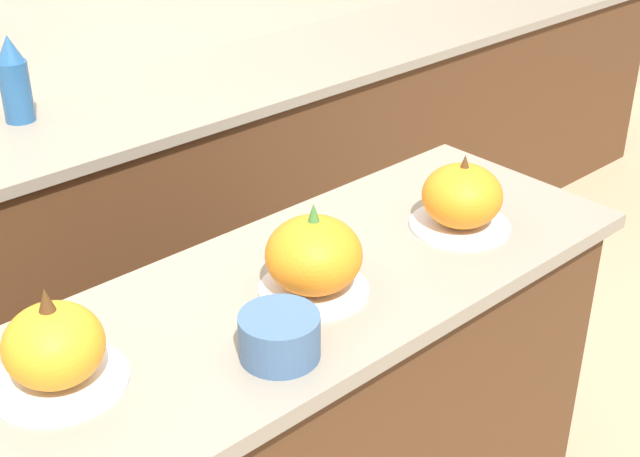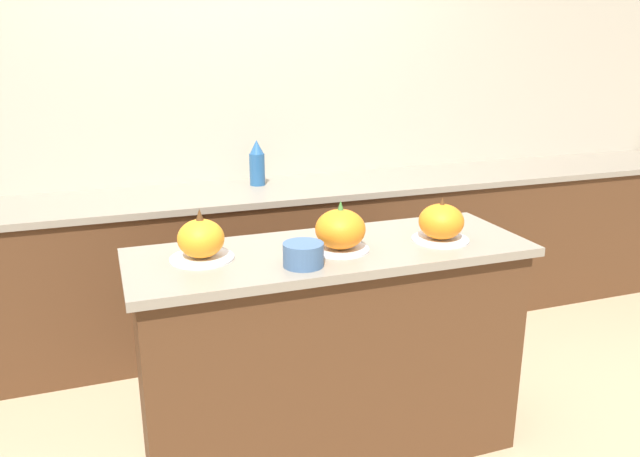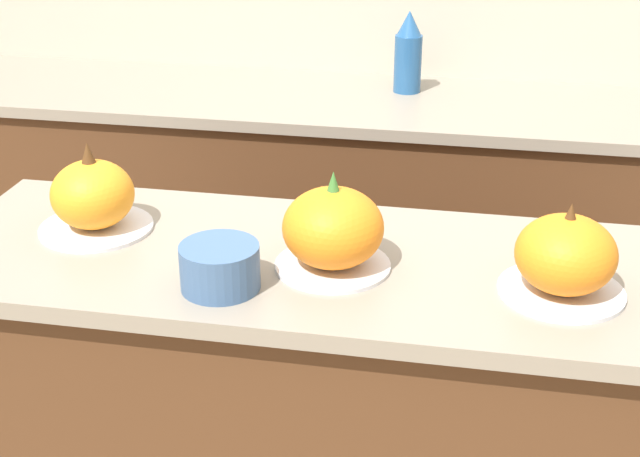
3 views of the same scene
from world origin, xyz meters
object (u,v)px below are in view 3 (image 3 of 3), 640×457
at_px(bottle_tall, 408,53).
at_px(mixing_bowl, 220,267).
at_px(pumpkin_cake_left, 93,197).
at_px(pumpkin_cake_center, 333,230).
at_px(pumpkin_cake_right, 565,257).

distance_m(bottle_tall, mixing_bowl, 1.45).
height_order(pumpkin_cake_left, pumpkin_cake_center, pumpkin_cake_center).
relative_size(pumpkin_cake_left, mixing_bowl, 1.61).
bearing_deg(pumpkin_cake_left, bottle_tall, 67.07).
xyz_separation_m(pumpkin_cake_left, bottle_tall, (0.52, 1.24, 0.02)).
xyz_separation_m(bottle_tall, mixing_bowl, (-0.20, -1.43, -0.05)).
relative_size(pumpkin_cake_right, bottle_tall, 0.88).
bearing_deg(mixing_bowl, pumpkin_cake_left, 149.30).
height_order(pumpkin_cake_right, mixing_bowl, pumpkin_cake_right).
bearing_deg(pumpkin_cake_right, pumpkin_cake_center, 176.99).
xyz_separation_m(pumpkin_cake_center, mixing_bowl, (-0.19, -0.12, -0.04)).
bearing_deg(pumpkin_cake_left, pumpkin_cake_center, -8.51).
xyz_separation_m(pumpkin_cake_center, bottle_tall, (0.01, 1.32, 0.02)).
distance_m(pumpkin_cake_left, mixing_bowl, 0.38).
distance_m(pumpkin_cake_left, pumpkin_cake_right, 0.94).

